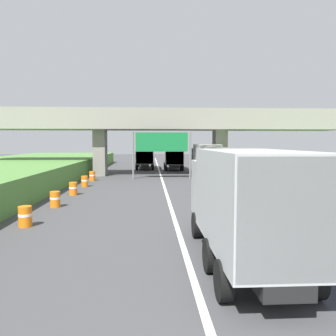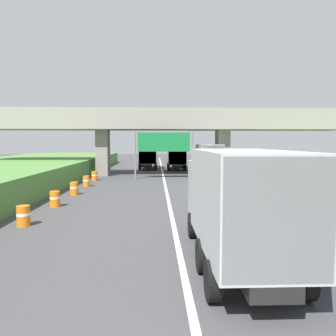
{
  "view_description": "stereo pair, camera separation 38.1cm",
  "coord_description": "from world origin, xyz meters",
  "px_view_note": "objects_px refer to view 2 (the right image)",
  "views": [
    {
      "loc": [
        -1.14,
        -2.3,
        3.65
      ],
      "look_at": [
        0.0,
        18.77,
        2.0
      ],
      "focal_mm": 35.01,
      "sensor_mm": 36.0,
      "label": 1
    },
    {
      "loc": [
        -0.76,
        -2.32,
        3.65
      ],
      "look_at": [
        0.0,
        18.77,
        2.0
      ],
      "focal_mm": 35.01,
      "sensor_mm": 36.0,
      "label": 2
    }
  ],
  "objects_px": {
    "construction_barrel_3": "(74,188)",
    "construction_barrel_4": "(86,181)",
    "construction_barrel_5": "(94,176)",
    "truck_silver": "(236,200)",
    "truck_orange": "(148,155)",
    "truck_red": "(176,155)",
    "overhead_highway_sign": "(164,145)",
    "construction_barrel_2": "(55,199)",
    "truck_black": "(208,158)",
    "construction_barrel_1": "(23,216)"
  },
  "relations": [
    {
      "from": "truck_silver",
      "to": "truck_red",
      "type": "bearing_deg",
      "value": 89.52
    },
    {
      "from": "construction_barrel_1",
      "to": "construction_barrel_2",
      "type": "distance_m",
      "value": 4.28
    },
    {
      "from": "truck_orange",
      "to": "construction_barrel_2",
      "type": "bearing_deg",
      "value": -99.77
    },
    {
      "from": "overhead_highway_sign",
      "to": "construction_barrel_5",
      "type": "relative_size",
      "value": 6.53
    },
    {
      "from": "construction_barrel_1",
      "to": "construction_barrel_2",
      "type": "xyz_separation_m",
      "value": [
        0.06,
        4.28,
        0.0
      ]
    },
    {
      "from": "truck_red",
      "to": "construction_barrel_5",
      "type": "xyz_separation_m",
      "value": [
        -8.58,
        -12.64,
        -1.47
      ]
    },
    {
      "from": "truck_silver",
      "to": "construction_barrel_1",
      "type": "xyz_separation_m",
      "value": [
        -8.17,
        4.77,
        -1.47
      ]
    },
    {
      "from": "truck_black",
      "to": "construction_barrel_5",
      "type": "relative_size",
      "value": 8.11
    },
    {
      "from": "truck_orange",
      "to": "truck_black",
      "type": "xyz_separation_m",
      "value": [
        6.88,
        -9.14,
        0.0
      ]
    },
    {
      "from": "truck_red",
      "to": "construction_barrel_1",
      "type": "bearing_deg",
      "value": -105.88
    },
    {
      "from": "truck_black",
      "to": "construction_barrel_3",
      "type": "relative_size",
      "value": 8.11
    },
    {
      "from": "construction_barrel_3",
      "to": "truck_orange",
      "type": "bearing_deg",
      "value": 78.46
    },
    {
      "from": "construction_barrel_3",
      "to": "construction_barrel_4",
      "type": "xyz_separation_m",
      "value": [
        -0.05,
        4.28,
        0.0
      ]
    },
    {
      "from": "truck_red",
      "to": "construction_barrel_5",
      "type": "distance_m",
      "value": 15.35
    },
    {
      "from": "truck_red",
      "to": "construction_barrel_2",
      "type": "bearing_deg",
      "value": -108.26
    },
    {
      "from": "construction_barrel_3",
      "to": "construction_barrel_5",
      "type": "height_order",
      "value": "same"
    },
    {
      "from": "construction_barrel_3",
      "to": "truck_black",
      "type": "bearing_deg",
      "value": 49.46
    },
    {
      "from": "construction_barrel_3",
      "to": "construction_barrel_5",
      "type": "relative_size",
      "value": 1.0
    },
    {
      "from": "construction_barrel_4",
      "to": "construction_barrel_5",
      "type": "xyz_separation_m",
      "value": [
        -0.14,
        4.28,
        0.0
      ]
    },
    {
      "from": "construction_barrel_4",
      "to": "construction_barrel_1",
      "type": "bearing_deg",
      "value": -90.09
    },
    {
      "from": "truck_red",
      "to": "construction_barrel_4",
      "type": "bearing_deg",
      "value": -116.53
    },
    {
      "from": "truck_orange",
      "to": "construction_barrel_1",
      "type": "xyz_separation_m",
      "value": [
        -4.68,
        -31.13,
        -1.47
      ]
    },
    {
      "from": "construction_barrel_5",
      "to": "truck_silver",
      "type": "bearing_deg",
      "value": -69.25
    },
    {
      "from": "construction_barrel_2",
      "to": "construction_barrel_5",
      "type": "distance_m",
      "value": 12.84
    },
    {
      "from": "construction_barrel_1",
      "to": "construction_barrel_5",
      "type": "distance_m",
      "value": 17.12
    },
    {
      "from": "truck_black",
      "to": "construction_barrel_4",
      "type": "bearing_deg",
      "value": -141.59
    },
    {
      "from": "truck_silver",
      "to": "construction_barrel_2",
      "type": "xyz_separation_m",
      "value": [
        -8.11,
        9.05,
        -1.47
      ]
    },
    {
      "from": "truck_red",
      "to": "construction_barrel_3",
      "type": "distance_m",
      "value": 22.85
    },
    {
      "from": "truck_orange",
      "to": "truck_black",
      "type": "bearing_deg",
      "value": -53.01
    },
    {
      "from": "truck_black",
      "to": "truck_orange",
      "type": "bearing_deg",
      "value": 126.99
    },
    {
      "from": "construction_barrel_1",
      "to": "construction_barrel_5",
      "type": "height_order",
      "value": "same"
    },
    {
      "from": "truck_black",
      "to": "construction_barrel_1",
      "type": "xyz_separation_m",
      "value": [
        -11.57,
        -21.99,
        -1.47
      ]
    },
    {
      "from": "truck_silver",
      "to": "truck_black",
      "type": "height_order",
      "value": "same"
    },
    {
      "from": "truck_orange",
      "to": "construction_barrel_3",
      "type": "bearing_deg",
      "value": -101.54
    },
    {
      "from": "construction_barrel_2",
      "to": "construction_barrel_5",
      "type": "xyz_separation_m",
      "value": [
        -0.18,
        12.84,
        0.0
      ]
    },
    {
      "from": "truck_silver",
      "to": "construction_barrel_2",
      "type": "distance_m",
      "value": 12.25
    },
    {
      "from": "construction_barrel_2",
      "to": "construction_barrel_4",
      "type": "bearing_deg",
      "value": 90.27
    },
    {
      "from": "overhead_highway_sign",
      "to": "construction_barrel_2",
      "type": "relative_size",
      "value": 6.53
    },
    {
      "from": "overhead_highway_sign",
      "to": "construction_barrel_3",
      "type": "height_order",
      "value": "overhead_highway_sign"
    },
    {
      "from": "construction_barrel_5",
      "to": "construction_barrel_2",
      "type": "bearing_deg",
      "value": -89.21
    },
    {
      "from": "construction_barrel_1",
      "to": "construction_barrel_4",
      "type": "bearing_deg",
      "value": 89.91
    },
    {
      "from": "truck_black",
      "to": "construction_barrel_4",
      "type": "relative_size",
      "value": 8.11
    },
    {
      "from": "truck_silver",
      "to": "construction_barrel_2",
      "type": "relative_size",
      "value": 8.11
    },
    {
      "from": "construction_barrel_2",
      "to": "construction_barrel_1",
      "type": "bearing_deg",
      "value": -90.8
    },
    {
      "from": "overhead_highway_sign",
      "to": "construction_barrel_4",
      "type": "bearing_deg",
      "value": -139.99
    },
    {
      "from": "construction_barrel_3",
      "to": "construction_barrel_4",
      "type": "relative_size",
      "value": 1.0
    },
    {
      "from": "construction_barrel_5",
      "to": "construction_barrel_4",
      "type": "bearing_deg",
      "value": -88.17
    },
    {
      "from": "construction_barrel_2",
      "to": "truck_orange",
      "type": "bearing_deg",
      "value": 80.23
    },
    {
      "from": "truck_red",
      "to": "construction_barrel_3",
      "type": "xyz_separation_m",
      "value": [
        -8.39,
        -21.2,
        -1.47
      ]
    },
    {
      "from": "construction_barrel_2",
      "to": "construction_barrel_4",
      "type": "xyz_separation_m",
      "value": [
        -0.04,
        8.56,
        0.0
      ]
    }
  ]
}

